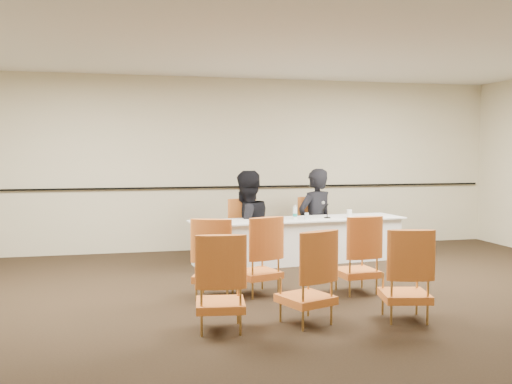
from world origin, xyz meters
TOP-DOWN VIEW (x-y plane):
  - floor at (0.00, 0.00)m, footprint 10.00×10.00m
  - ceiling at (0.00, 0.00)m, footprint 10.00×10.00m
  - wall_back at (0.00, 4.00)m, footprint 10.00×0.04m
  - wall_rail at (0.00, 3.96)m, footprint 9.80×0.04m
  - panel_table at (0.87, 2.56)m, footprint 3.44×1.12m
  - panelist_main at (1.34, 3.13)m, footprint 0.81×0.69m
  - panelist_main_chair at (1.34, 3.13)m, footprint 0.55×0.55m
  - panelist_second at (0.12, 3.01)m, footprint 1.17×1.07m
  - panelist_second_chair at (0.12, 3.01)m, footprint 0.55×0.55m
  - papers at (1.24, 2.56)m, footprint 0.30×0.22m
  - microphone at (1.32, 2.51)m, footprint 0.11×0.20m
  - water_bottle at (0.81, 2.55)m, footprint 0.07×0.07m
  - drinking_glass at (0.98, 2.49)m, footprint 0.07×0.07m
  - coffee_cup at (1.67, 2.48)m, footprint 0.10×0.10m
  - aud_chair_front_left at (-0.75, 0.70)m, footprint 0.64×0.64m
  - aud_chair_front_mid at (-0.22, 0.73)m, footprint 0.63×0.63m
  - aud_chair_front_right at (0.97, 0.54)m, footprint 0.54×0.54m
  - aud_chair_back_left at (-0.89, -0.54)m, footprint 0.56×0.56m
  - aud_chair_back_mid at (-0.02, -0.52)m, footprint 0.65×0.65m
  - aud_chair_back_right at (1.00, -0.63)m, footprint 0.59×0.59m

SIDE VIEW (x-z plane):
  - floor at x=0.00m, z-range 0.00..0.00m
  - panel_table at x=0.87m, z-range 0.00..0.68m
  - panelist_second at x=0.12m, z-range -0.52..1.42m
  - panelist_main_chair at x=1.34m, z-range 0.00..0.95m
  - panelist_second_chair at x=0.12m, z-range 0.00..0.95m
  - aud_chair_front_left at x=-0.75m, z-range 0.00..0.95m
  - aud_chair_front_mid at x=-0.22m, z-range 0.00..0.95m
  - aud_chair_front_right at x=0.97m, z-range 0.00..0.95m
  - aud_chair_back_left at x=-0.89m, z-range 0.00..0.95m
  - aud_chair_back_mid at x=-0.02m, z-range 0.00..0.95m
  - aud_chair_back_right at x=1.00m, z-range 0.00..0.95m
  - panelist_main at x=1.34m, z-range -0.46..1.44m
  - papers at x=1.24m, z-range 0.68..0.68m
  - drinking_glass at x=0.98m, z-range 0.68..0.78m
  - coffee_cup at x=1.67m, z-range 0.68..0.81m
  - water_bottle at x=0.81m, z-range 0.68..0.89m
  - microphone at x=1.32m, z-range 0.68..0.94m
  - wall_rail at x=0.00m, z-range 1.09..1.11m
  - wall_back at x=0.00m, z-range 0.00..3.00m
  - ceiling at x=0.00m, z-range 3.00..3.00m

